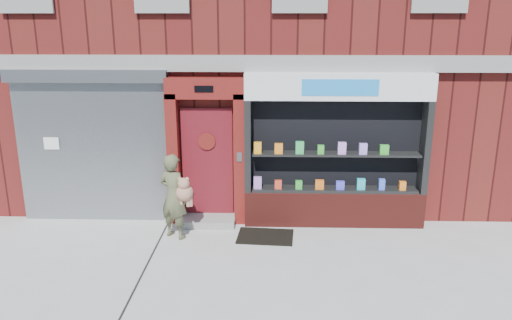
{
  "coord_description": "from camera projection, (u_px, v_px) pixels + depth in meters",
  "views": [
    {
      "loc": [
        0.48,
        -7.49,
        3.93
      ],
      "look_at": [
        0.24,
        1.0,
        1.54
      ],
      "focal_mm": 35.0,
      "sensor_mm": 36.0,
      "label": 1
    }
  ],
  "objects": [
    {
      "name": "ground",
      "position": [
        240.0,
        265.0,
        8.29
      ],
      "size": [
        80.0,
        80.0,
        0.0
      ],
      "primitive_type": "plane",
      "color": "#9E9E99",
      "rests_on": "ground"
    },
    {
      "name": "red_door_bay",
      "position": [
        207.0,
        152.0,
        9.7
      ],
      "size": [
        1.52,
        0.58,
        2.9
      ],
      "color": "#5B110F",
      "rests_on": "ground"
    },
    {
      "name": "building",
      "position": [
        252.0,
        17.0,
        12.97
      ],
      "size": [
        12.0,
        8.16,
        8.0
      ],
      "color": "#511412",
      "rests_on": "ground"
    },
    {
      "name": "woman",
      "position": [
        175.0,
        196.0,
        9.16
      ],
      "size": [
        0.73,
        0.62,
        1.61
      ],
      "color": "brown",
      "rests_on": "ground"
    },
    {
      "name": "pharmacy_bay",
      "position": [
        335.0,
        158.0,
        9.61
      ],
      "size": [
        3.5,
        0.41,
        3.0
      ],
      "color": "#5D1B16",
      "rests_on": "ground"
    },
    {
      "name": "doormat",
      "position": [
        265.0,
        236.0,
        9.36
      ],
      "size": [
        1.09,
        0.8,
        0.03
      ],
      "primitive_type": "cube",
      "rotation": [
        0.0,
        0.0,
        -0.07
      ],
      "color": "black",
      "rests_on": "ground"
    },
    {
      "name": "shutter_bay",
      "position": [
        92.0,
        137.0,
        9.76
      ],
      "size": [
        3.1,
        0.3,
        3.04
      ],
      "color": "gray",
      "rests_on": "ground"
    }
  ]
}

